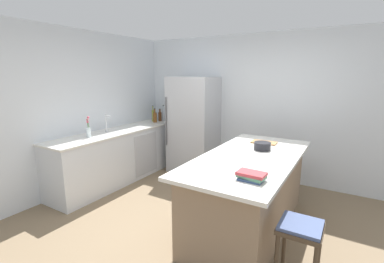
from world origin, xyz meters
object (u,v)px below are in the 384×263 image
(bar_stool, at_px, (300,236))
(refrigerator, at_px, (193,125))
(whiskey_bottle, at_px, (155,117))
(sink_faucet, at_px, (107,123))
(syrup_bottle, at_px, (160,116))
(olive_oil_bottle, at_px, (153,115))
(cookbook_stack, at_px, (251,176))
(mixing_bowl, at_px, (262,146))
(cutting_board, at_px, (264,142))
(soda_bottle, at_px, (164,114))
(kitchen_island, at_px, (249,192))
(flower_vase, at_px, (89,130))

(bar_stool, bearing_deg, refrigerator, 137.52)
(bar_stool, relative_size, whiskey_bottle, 2.26)
(refrigerator, height_order, whiskey_bottle, refrigerator)
(sink_faucet, relative_size, syrup_bottle, 1.16)
(bar_stool, xyz_separation_m, olive_oil_bottle, (-3.31, 2.10, 0.52))
(bar_stool, distance_m, cookbook_stack, 0.64)
(olive_oil_bottle, height_order, mixing_bowl, olive_oil_bottle)
(cookbook_stack, distance_m, mixing_bowl, 1.08)
(sink_faucet, distance_m, cutting_board, 2.61)
(olive_oil_bottle, bearing_deg, sink_faucet, -89.35)
(bar_stool, bearing_deg, mixing_bowl, 122.19)
(soda_bottle, bearing_deg, mixing_bowl, -25.98)
(sink_faucet, bearing_deg, cutting_board, 13.00)
(kitchen_island, height_order, cutting_board, cutting_board)
(flower_vase, bearing_deg, bar_stool, -7.49)
(flower_vase, height_order, whiskey_bottle, flower_vase)
(whiskey_bottle, bearing_deg, refrigerator, 9.24)
(sink_faucet, bearing_deg, whiskey_bottle, 85.12)
(kitchen_island, xyz_separation_m, syrup_bottle, (-2.50, 1.47, 0.55))
(olive_oil_bottle, height_order, cookbook_stack, olive_oil_bottle)
(mixing_bowl, xyz_separation_m, cutting_board, (-0.08, 0.36, -0.04))
(olive_oil_bottle, distance_m, whiskey_bottle, 0.14)
(syrup_bottle, xyz_separation_m, mixing_bowl, (2.54, -1.14, -0.04))
(refrigerator, height_order, soda_bottle, refrigerator)
(kitchen_island, distance_m, mixing_bowl, 0.61)
(flower_vase, distance_m, syrup_bottle, 1.78)
(sink_faucet, height_order, cutting_board, sink_faucet)
(refrigerator, distance_m, whiskey_bottle, 0.86)
(olive_oil_bottle, height_order, whiskey_bottle, olive_oil_bottle)
(cookbook_stack, bearing_deg, mixing_bowl, 101.60)
(soda_bottle, height_order, olive_oil_bottle, olive_oil_bottle)
(kitchen_island, xyz_separation_m, bar_stool, (0.72, -0.74, 0.05))
(mixing_bowl, height_order, cutting_board, mixing_bowl)
(syrup_bottle, xyz_separation_m, cookbook_stack, (2.75, -2.19, -0.05))
(kitchen_island, bearing_deg, flower_vase, -172.85)
(olive_oil_bottle, relative_size, mixing_bowl, 1.56)
(bar_stool, xyz_separation_m, syrup_bottle, (-3.21, 2.21, 0.50))
(mixing_bowl, bearing_deg, kitchen_island, -97.08)
(refrigerator, height_order, sink_faucet, refrigerator)
(cookbook_stack, bearing_deg, cutting_board, 101.92)
(flower_vase, relative_size, cutting_board, 0.95)
(whiskey_bottle, relative_size, cookbook_stack, 1.09)
(flower_vase, bearing_deg, sink_faucet, 98.30)
(kitchen_island, bearing_deg, cookbook_stack, -70.37)
(syrup_bottle, distance_m, whiskey_bottle, 0.19)
(bar_stool, relative_size, cookbook_stack, 2.46)
(bar_stool, height_order, flower_vase, flower_vase)
(olive_oil_bottle, distance_m, cookbook_stack, 3.53)
(mixing_bowl, bearing_deg, syrup_bottle, 155.90)
(cookbook_stack, bearing_deg, refrigerator, 131.55)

